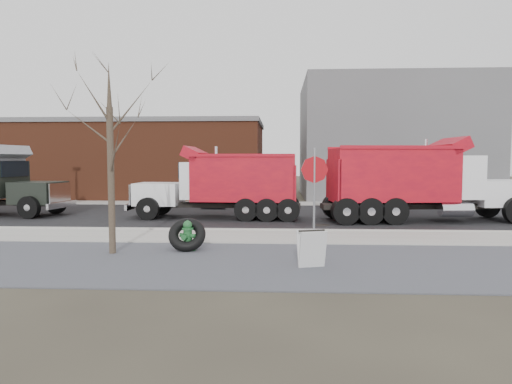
# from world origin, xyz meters

# --- Properties ---
(ground) EXTENTS (120.00, 120.00, 0.00)m
(ground) POSITION_xyz_m (0.00, 0.00, 0.00)
(ground) COLOR #383328
(ground) RESTS_ON ground
(gravel_verge) EXTENTS (60.00, 5.00, 0.03)m
(gravel_verge) POSITION_xyz_m (0.00, -3.50, 0.01)
(gravel_verge) COLOR slate
(gravel_verge) RESTS_ON ground
(sidewalk) EXTENTS (60.00, 2.50, 0.06)m
(sidewalk) POSITION_xyz_m (0.00, 0.25, 0.03)
(sidewalk) COLOR #9E9B93
(sidewalk) RESTS_ON ground
(curb) EXTENTS (60.00, 0.15, 0.11)m
(curb) POSITION_xyz_m (0.00, 1.55, 0.06)
(curb) COLOR #9E9B93
(curb) RESTS_ON ground
(road) EXTENTS (60.00, 9.40, 0.02)m
(road) POSITION_xyz_m (0.00, 6.30, 0.01)
(road) COLOR black
(road) RESTS_ON ground
(far_sidewalk) EXTENTS (60.00, 2.00, 0.06)m
(far_sidewalk) POSITION_xyz_m (0.00, 12.00, 0.03)
(far_sidewalk) COLOR #9E9B93
(far_sidewalk) RESTS_ON ground
(building_grey) EXTENTS (12.00, 10.00, 8.00)m
(building_grey) POSITION_xyz_m (9.00, 18.00, 4.00)
(building_grey) COLOR slate
(building_grey) RESTS_ON ground
(building_brick) EXTENTS (20.20, 8.20, 5.30)m
(building_brick) POSITION_xyz_m (-10.00, 17.00, 2.65)
(building_brick) COLOR brown
(building_brick) RESTS_ON ground
(bare_tree) EXTENTS (3.20, 3.20, 5.20)m
(bare_tree) POSITION_xyz_m (-3.20, -2.60, 3.30)
(bare_tree) COLOR #382D23
(bare_tree) RESTS_ON ground
(fire_hydrant) EXTENTS (0.50, 0.49, 0.88)m
(fire_hydrant) POSITION_xyz_m (-1.22, -2.09, 0.40)
(fire_hydrant) COLOR #286B34
(fire_hydrant) RESTS_ON ground
(truck_tire) EXTENTS (1.12, 0.96, 1.01)m
(truck_tire) POSITION_xyz_m (-1.24, -2.05, 0.47)
(truck_tire) COLOR black
(truck_tire) RESTS_ON ground
(stop_sign) EXTENTS (0.80, 0.10, 2.94)m
(stop_sign) POSITION_xyz_m (2.38, -1.47, 1.99)
(stop_sign) COLOR gray
(stop_sign) RESTS_ON ground
(sandwich_board) EXTENTS (0.74, 0.57, 0.90)m
(sandwich_board) POSITION_xyz_m (2.14, -3.96, 0.48)
(sandwich_board) COLOR silver
(sandwich_board) RESTS_ON ground
(dump_truck_red_a) EXTENTS (8.68, 3.15, 3.48)m
(dump_truck_red_a) POSITION_xyz_m (7.12, 4.66, 1.77)
(dump_truck_red_a) COLOR black
(dump_truck_red_a) RESTS_ON ground
(dump_truck_red_b) EXTENTS (7.44, 2.42, 3.13)m
(dump_truck_red_b) POSITION_xyz_m (-1.05, 5.17, 1.60)
(dump_truck_red_b) COLOR black
(dump_truck_red_b) RESTS_ON ground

